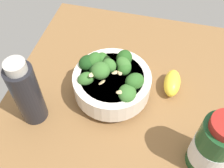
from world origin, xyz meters
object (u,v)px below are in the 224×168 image
at_px(bottle_tall, 213,146).
at_px(bottle_short, 27,93).
at_px(lemon_wedge, 172,83).
at_px(bowl_of_broccoli, 111,80).

height_order(bottle_tall, bottle_short, bottle_short).
xyz_separation_m(lemon_wedge, bottle_short, (0.30, 0.16, 0.06)).
distance_m(bowl_of_broccoli, bottle_short, 0.19).
relative_size(bowl_of_broccoli, bottle_short, 1.04).
height_order(bowl_of_broccoli, bottle_short, bottle_short).
bearing_deg(bottle_short, lemon_wedge, -152.70).
bearing_deg(bottle_tall, lemon_wedge, -63.53).
relative_size(lemon_wedge, bottle_tall, 0.50).
relative_size(bowl_of_broccoli, lemon_wedge, 2.32).
bearing_deg(bottle_tall, bowl_of_broccoli, -28.40).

